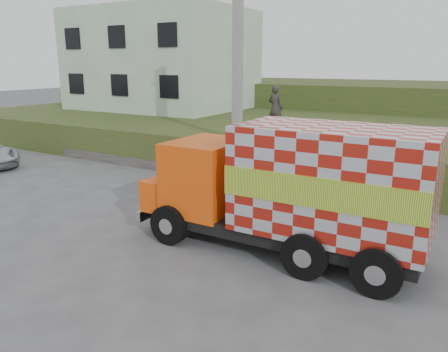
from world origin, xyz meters
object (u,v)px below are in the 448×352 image
Objects in this scene: cow at (169,201)px; pedestrian at (275,108)px; utility_pole at (238,70)px; cargo_truck at (293,188)px.

pedestrian reaches higher than cow.
utility_pole reaches higher than pedestrian.
cargo_truck is at bearing -17.50° from cow.
cargo_truck is 9.18m from pedestrian.
pedestrian reaches higher than cargo_truck.
cargo_truck is 4.56× the size of cow.
pedestrian is (-4.09, 8.17, 0.91)m from cargo_truck.
utility_pole is 5.38× the size of cow.
cow is at bearing -81.99° from utility_pole.
pedestrian is at bearing 84.60° from utility_pole.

